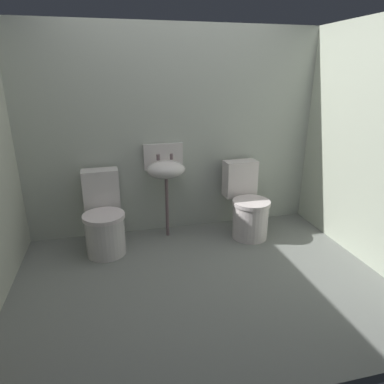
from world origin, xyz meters
The scene contains 6 objects.
ground_plane centered at (0.00, 0.00, -0.04)m, with size 3.55×2.49×0.08m, color slate.
wall_back centered at (0.00, 1.10, 1.08)m, with size 3.55×0.10×2.16m, color #AFB6AA.
wall_right centered at (1.63, 0.10, 1.08)m, with size 0.10×2.29×2.16m, color #B2BBA6.
toilet_left centered at (-0.79, 0.69, 0.32)m, with size 0.42×0.60×0.78m.
toilet_right centered at (0.72, 0.70, 0.32)m, with size 0.43×0.62×0.78m.
sink centered at (-0.13, 0.88, 0.75)m, with size 0.42×0.35×0.99m.
Camera 1 is at (-0.66, -2.48, 1.71)m, focal length 31.65 mm.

